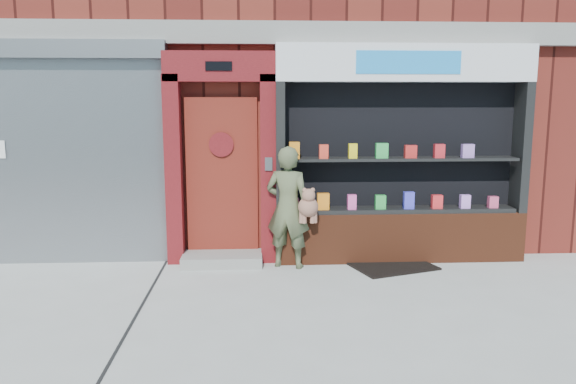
{
  "coord_description": "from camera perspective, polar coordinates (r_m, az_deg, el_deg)",
  "views": [
    {
      "loc": [
        -0.24,
        -5.87,
        2.27
      ],
      "look_at": [
        0.13,
        1.0,
        1.13
      ],
      "focal_mm": 35.0,
      "sensor_mm": 36.0,
      "label": 1
    }
  ],
  "objects": [
    {
      "name": "ground",
      "position": [
        6.3,
        -0.67,
        -11.73
      ],
      "size": [
        80.0,
        80.0,
        0.0
      ],
      "primitive_type": "plane",
      "color": "#9E9E99",
      "rests_on": "ground"
    },
    {
      "name": "building",
      "position": [
        11.99,
        -1.96,
        17.72
      ],
      "size": [
        12.0,
        8.16,
        8.0
      ],
      "color": "#561813",
      "rests_on": "ground"
    },
    {
      "name": "shutter_bay",
      "position": [
        8.29,
        -22.59,
        4.89
      ],
      "size": [
        3.1,
        0.3,
        3.04
      ],
      "color": "gray",
      "rests_on": "ground"
    },
    {
      "name": "red_door_bay",
      "position": [
        7.79,
        -6.8,
        3.36
      ],
      "size": [
        1.52,
        0.58,
        2.9
      ],
      "color": "#560E12",
      "rests_on": "ground"
    },
    {
      "name": "pharmacy_bay",
      "position": [
        7.98,
        11.39,
        2.78
      ],
      "size": [
        3.5,
        0.41,
        3.0
      ],
      "color": "#632B17",
      "rests_on": "ground"
    },
    {
      "name": "woman",
      "position": [
        7.56,
        0.13,
        -1.55
      ],
      "size": [
        0.75,
        0.57,
        1.66
      ],
      "color": "#535B3B",
      "rests_on": "ground"
    },
    {
      "name": "doormat",
      "position": [
        7.88,
        10.59,
        -7.4
      ],
      "size": [
        1.25,
        1.05,
        0.03
      ],
      "primitive_type": "cube",
      "rotation": [
        0.0,
        0.0,
        0.33
      ],
      "color": "black",
      "rests_on": "ground"
    }
  ]
}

